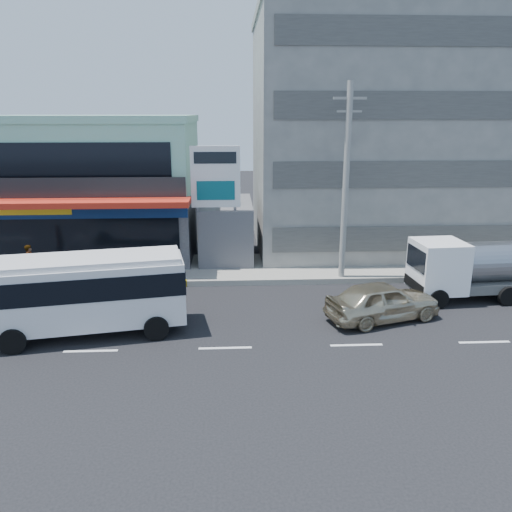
% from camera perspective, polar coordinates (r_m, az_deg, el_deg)
% --- Properties ---
extents(ground, '(120.00, 120.00, 0.00)m').
position_cam_1_polar(ground, '(19.12, -3.54, -10.46)').
color(ground, black).
rests_on(ground, ground).
extents(sidewalk, '(70.00, 5.00, 0.30)m').
position_cam_1_polar(sidewalk, '(28.29, 6.81, -1.30)').
color(sidewalk, gray).
rests_on(sidewalk, ground).
extents(shop_building, '(12.40, 11.70, 8.00)m').
position_cam_1_polar(shop_building, '(32.47, -17.81, 7.25)').
color(shop_building, '#404045').
rests_on(shop_building, ground).
extents(concrete_building, '(16.00, 12.00, 14.00)m').
position_cam_1_polar(concrete_building, '(33.58, 14.28, 12.95)').
color(concrete_building, gray).
rests_on(concrete_building, ground).
extents(gap_structure, '(3.00, 6.00, 3.50)m').
position_cam_1_polar(gap_structure, '(29.89, -3.39, 2.90)').
color(gap_structure, '#404045').
rests_on(gap_structure, ground).
extents(satellite_dish, '(1.50, 1.50, 0.15)m').
position_cam_1_polar(satellite_dish, '(28.55, -3.46, 6.02)').
color(satellite_dish, slate).
rests_on(satellite_dish, gap_structure).
extents(billboard, '(2.60, 0.18, 6.90)m').
position_cam_1_polar(billboard, '(26.57, -4.63, 8.20)').
color(billboard, gray).
rests_on(billboard, ground).
extents(utility_pole_near, '(1.60, 0.30, 10.00)m').
position_cam_1_polar(utility_pole_near, '(25.39, 10.22, 8.15)').
color(utility_pole_near, '#999993').
rests_on(utility_pole_near, ground).
extents(minibus, '(7.91, 3.73, 3.18)m').
position_cam_1_polar(minibus, '(20.65, -18.85, -3.57)').
color(minibus, silver).
rests_on(minibus, ground).
extents(sedan, '(5.30, 3.36, 1.68)m').
position_cam_1_polar(sedan, '(21.91, 14.28, -5.01)').
color(sedan, beige).
rests_on(sedan, ground).
extents(tanker_truck, '(7.36, 2.75, 2.85)m').
position_cam_1_polar(tanker_truck, '(25.77, 24.48, -1.19)').
color(tanker_truck, white).
rests_on(tanker_truck, ground).
extents(motorcycle_rider, '(1.95, 1.13, 2.37)m').
position_cam_1_polar(motorcycle_rider, '(27.00, -24.17, -2.08)').
color(motorcycle_rider, maroon).
rests_on(motorcycle_rider, ground).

